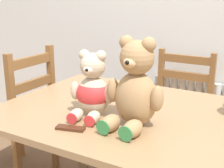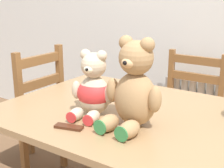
# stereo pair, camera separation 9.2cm
# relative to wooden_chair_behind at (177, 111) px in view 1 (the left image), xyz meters

# --- Properties ---
(radiator) EXTENTS (0.75, 0.10, 0.64)m
(radiator) POSITION_rel_wooden_chair_behind_xyz_m (0.09, 0.24, -0.16)
(radiator) COLOR silver
(radiator) RESTS_ON ground_plane
(dining_table) EXTENTS (1.29, 0.94, 0.75)m
(dining_table) POSITION_rel_wooden_chair_behind_xyz_m (0.04, -0.86, 0.20)
(dining_table) COLOR #9E7A51
(dining_table) RESTS_ON ground_plane
(wooden_chair_behind) EXTENTS (0.44, 0.45, 0.88)m
(wooden_chair_behind) POSITION_rel_wooden_chair_behind_xyz_m (0.00, 0.00, 0.00)
(wooden_chair_behind) COLOR brown
(wooden_chair_behind) RESTS_ON ground_plane
(wooden_chair_side) EXTENTS (0.41, 0.41, 0.95)m
(wooden_chair_side) POSITION_rel_wooden_chair_behind_xyz_m (-0.91, -0.68, 0.01)
(wooden_chair_side) COLOR brown
(wooden_chair_side) RESTS_ON ground_plane
(teddy_bear_left) EXTENTS (0.22, 0.24, 0.31)m
(teddy_bear_left) POSITION_rel_wooden_chair_behind_xyz_m (-0.09, -1.00, 0.42)
(teddy_bear_left) COLOR beige
(teddy_bear_left) RESTS_ON dining_table
(teddy_bear_right) EXTENTS (0.27, 0.27, 0.38)m
(teddy_bear_right) POSITION_rel_wooden_chair_behind_xyz_m (0.12, -1.00, 0.46)
(teddy_bear_right) COLOR tan
(teddy_bear_right) RESTS_ON dining_table
(chocolate_bar) EXTENTS (0.13, 0.07, 0.01)m
(chocolate_bar) POSITION_rel_wooden_chair_behind_xyz_m (-0.09, -1.18, 0.30)
(chocolate_bar) COLOR #472314
(chocolate_bar) RESTS_ON dining_table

